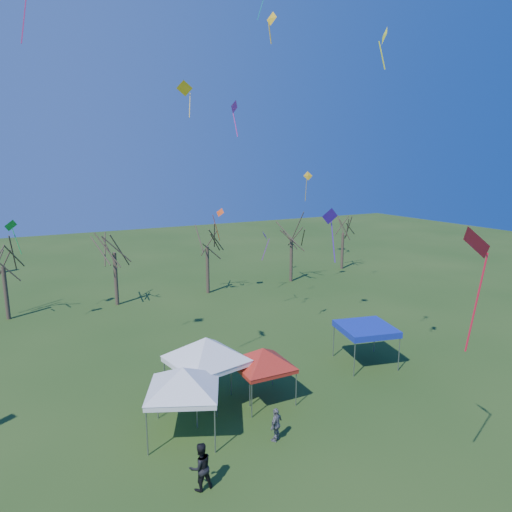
# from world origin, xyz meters

# --- Properties ---
(ground) EXTENTS (140.00, 140.00, 0.00)m
(ground) POSITION_xyz_m (0.00, 0.00, 0.00)
(ground) COLOR #244516
(ground) RESTS_ON ground
(tree_1) EXTENTS (3.42, 3.42, 7.54)m
(tree_1) POSITION_xyz_m (-10.77, 24.65, 5.79)
(tree_1) COLOR #3D2D21
(tree_1) RESTS_ON ground
(tree_2) EXTENTS (3.71, 3.71, 8.18)m
(tree_2) POSITION_xyz_m (-2.37, 24.38, 6.29)
(tree_2) COLOR #3D2D21
(tree_2) RESTS_ON ground
(tree_3) EXTENTS (3.59, 3.59, 7.91)m
(tree_3) POSITION_xyz_m (6.03, 24.04, 6.08)
(tree_3) COLOR #3D2D21
(tree_3) RESTS_ON ground
(tree_4) EXTENTS (3.58, 3.58, 7.89)m
(tree_4) POSITION_xyz_m (15.36, 24.00, 6.06)
(tree_4) COLOR #3D2D21
(tree_4) RESTS_ON ground
(tree_5) EXTENTS (3.39, 3.39, 7.46)m
(tree_5) POSITION_xyz_m (23.72, 26.07, 5.73)
(tree_5) COLOR #3D2D21
(tree_5) RESTS_ON ground
(tent_white_west) EXTENTS (4.05, 4.05, 3.80)m
(tent_white_west) POSITION_xyz_m (-3.75, 3.03, 3.07)
(tent_white_west) COLOR gray
(tent_white_west) RESTS_ON ground
(tent_white_mid) EXTENTS (4.65, 4.65, 4.17)m
(tent_white_mid) POSITION_xyz_m (-1.81, 5.08, 3.36)
(tent_white_mid) COLOR gray
(tent_white_mid) RESTS_ON ground
(tent_red) EXTENTS (3.79, 3.79, 3.34)m
(tent_red) POSITION_xyz_m (0.88, 4.04, 2.70)
(tent_red) COLOR gray
(tent_red) RESTS_ON ground
(tent_blue) EXTENTS (3.74, 3.74, 2.44)m
(tent_blue) POSITION_xyz_m (8.59, 4.97, 2.24)
(tent_blue) COLOR gray
(tent_blue) RESTS_ON ground
(person_dark) EXTENTS (0.95, 0.76, 1.88)m
(person_dark) POSITION_xyz_m (-4.41, -0.63, 0.94)
(person_dark) COLOR black
(person_dark) RESTS_ON ground
(person_grey) EXTENTS (0.98, 0.80, 1.56)m
(person_grey) POSITION_xyz_m (-0.31, 0.68, 0.78)
(person_grey) COLOR slate
(person_grey) RESTS_ON ground
(kite_19) EXTENTS (0.79, 1.01, 2.40)m
(kite_19) POSITION_xyz_m (8.22, 16.90, 6.32)
(kite_19) COLOR purple
(kite_19) RESTS_ON ground
(kite_18) EXTENTS (0.76, 0.66, 1.98)m
(kite_18) POSITION_xyz_m (1.62, 8.75, 15.15)
(kite_18) COLOR #FD38B7
(kite_18) RESTS_ON ground
(kite_22) EXTENTS (1.07, 1.15, 3.04)m
(kite_22) POSITION_xyz_m (6.50, 22.06, 7.76)
(kite_22) COLOR #D84214
(kite_22) RESTS_ON ground
(kite_5) EXTENTS (1.13, 1.47, 4.19)m
(kite_5) POSITION_xyz_m (3.26, -5.74, 9.63)
(kite_5) COLOR red
(kite_5) RESTS_ON ground
(kite_17) EXTENTS (1.11, 0.64, 3.30)m
(kite_17) POSITION_xyz_m (6.69, 6.44, 9.04)
(kite_17) COLOR #5C1BC2
(kite_17) RESTS_ON ground
(kite_12) EXTENTS (0.95, 0.61, 2.79)m
(kite_12) POSITION_xyz_m (14.90, 20.64, 10.90)
(kite_12) COLOR gold
(kite_12) RESTS_ON ground
(kite_15) EXTENTS (0.42, 0.80, 1.62)m
(kite_15) POSITION_xyz_m (3.34, 7.67, 19.64)
(kite_15) COLOR yellow
(kite_15) RESTS_ON ground
(kite_13) EXTENTS (1.18, 1.10, 2.56)m
(kite_13) POSITION_xyz_m (-9.92, 20.82, 7.87)
(kite_13) COLOR green
(kite_13) RESTS_ON ground
(kite_11) EXTENTS (1.35, 1.14, 2.59)m
(kite_11) POSITION_xyz_m (1.82, 17.19, 17.31)
(kite_11) COLOR yellow
(kite_11) RESTS_ON ground
(kite_25) EXTENTS (0.58, 0.78, 1.69)m
(kite_25) POSITION_xyz_m (4.74, 0.60, 17.37)
(kite_25) COLOR #E9F91A
(kite_25) RESTS_ON ground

